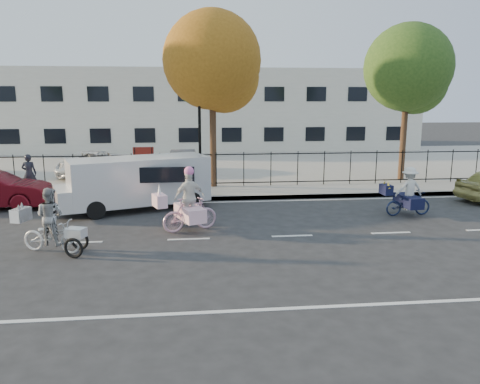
{
  "coord_description": "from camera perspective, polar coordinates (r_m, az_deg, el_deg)",
  "views": [
    {
      "loc": [
        0.11,
        -12.86,
        3.96
      ],
      "look_at": [
        1.6,
        1.2,
        1.1
      ],
      "focal_mm": 35.0,
      "sensor_mm": 36.0,
      "label": 1
    }
  ],
  "objects": [
    {
      "name": "ground",
      "position": [
        13.46,
        -6.28,
        -5.75
      ],
      "size": [
        120.0,
        120.0,
        0.0
      ],
      "primitive_type": "plane",
      "color": "#333334"
    },
    {
      "name": "lamppost",
      "position": [
        19.69,
        -4.96,
        8.92
      ],
      "size": [
        0.36,
        0.36,
        4.33
      ],
      "color": "black",
      "rests_on": "sidewalk"
    },
    {
      "name": "pedestrian",
      "position": [
        20.87,
        -24.31,
        2.09
      ],
      "size": [
        0.58,
        0.38,
        1.58
      ],
      "primitive_type": "imported",
      "rotation": [
        0.0,
        0.0,
        3.15
      ],
      "color": "black",
      "rests_on": "sidewalk"
    },
    {
      "name": "iron_fence",
      "position": [
        20.3,
        -6.29,
        2.69
      ],
      "size": [
        58.0,
        0.06,
        1.5
      ],
      "primitive_type": null,
      "color": "black",
      "rests_on": "sidewalk"
    },
    {
      "name": "road_markings",
      "position": [
        13.46,
        -6.28,
        -5.73
      ],
      "size": [
        60.0,
        9.52,
        0.01
      ],
      "primitive_type": null,
      "color": "silver",
      "rests_on": "ground"
    },
    {
      "name": "curb",
      "position": [
        18.33,
        -6.25,
        -0.87
      ],
      "size": [
        60.0,
        0.1,
        0.15
      ],
      "primitive_type": "cube",
      "color": "#A8A399",
      "rests_on": "ground"
    },
    {
      "name": "lot_car_b",
      "position": [
        24.59,
        -18.0,
        3.33
      ],
      "size": [
        2.91,
        4.54,
        1.17
      ],
      "primitive_type": "imported",
      "rotation": [
        0.0,
        0.0,
        -0.25
      ],
      "color": "white",
      "rests_on": "parking_lot"
    },
    {
      "name": "tree_mid",
      "position": [
        20.29,
        -3.0,
        15.19
      ],
      "size": [
        4.12,
        4.12,
        7.56
      ],
      "color": "#442D1D",
      "rests_on": "ground"
    },
    {
      "name": "lot_car_c",
      "position": [
        24.26,
        -7.01,
        3.7
      ],
      "size": [
        1.44,
        3.59,
        1.16
      ],
      "primitive_type": "imported",
      "rotation": [
        0.0,
        0.0,
        -0.06
      ],
      "color": "#54575D",
      "rests_on": "parking_lot"
    },
    {
      "name": "sidewalk",
      "position": [
        19.36,
        -6.25,
        -0.21
      ],
      "size": [
        60.0,
        2.2,
        0.15
      ],
      "primitive_type": "cube",
      "color": "#A8A399",
      "rests_on": "ground"
    },
    {
      "name": "street_sign",
      "position": [
        19.92,
        -11.67,
        3.86
      ],
      "size": [
        0.85,
        0.06,
        1.8
      ],
      "color": "black",
      "rests_on": "sidewalk"
    },
    {
      "name": "parking_lot",
      "position": [
        28.13,
        -6.22,
        3.43
      ],
      "size": [
        60.0,
        15.6,
        0.15
      ],
      "primitive_type": "cube",
      "color": "#A8A399",
      "rests_on": "ground"
    },
    {
      "name": "bull_bike",
      "position": [
        16.88,
        19.79,
        -0.5
      ],
      "size": [
        1.81,
        1.24,
        1.67
      ],
      "rotation": [
        0.0,
        0.0,
        1.64
      ],
      "color": "#101A38",
      "rests_on": "ground"
    },
    {
      "name": "zebra_trike",
      "position": [
        13.08,
        -22.04,
        -4.04
      ],
      "size": [
        1.99,
        1.27,
        1.71
      ],
      "rotation": [
        0.0,
        0.0,
        1.23
      ],
      "color": "white",
      "rests_on": "ground"
    },
    {
      "name": "building",
      "position": [
        37.88,
        -6.3,
        9.91
      ],
      "size": [
        34.0,
        10.0,
        6.0
      ],
      "primitive_type": "cube",
      "color": "silver",
      "rests_on": "ground"
    },
    {
      "name": "unicorn_bike",
      "position": [
        14.1,
        -6.27,
        -1.88
      ],
      "size": [
        1.99,
        1.45,
        1.97
      ],
      "rotation": [
        0.0,
        0.0,
        1.93
      ],
      "color": "#D8A4BC",
      "rests_on": "ground"
    },
    {
      "name": "white_van",
      "position": [
        17.14,
        -12.49,
        1.33
      ],
      "size": [
        5.7,
        3.32,
        1.87
      ],
      "rotation": [
        0.0,
        0.0,
        0.35
      ],
      "color": "white",
      "rests_on": "ground"
    },
    {
      "name": "tree_east",
      "position": [
        23.43,
        20.04,
        13.58
      ],
      "size": [
        3.98,
        3.98,
        7.3
      ],
      "color": "#442D1D",
      "rests_on": "ground"
    }
  ]
}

